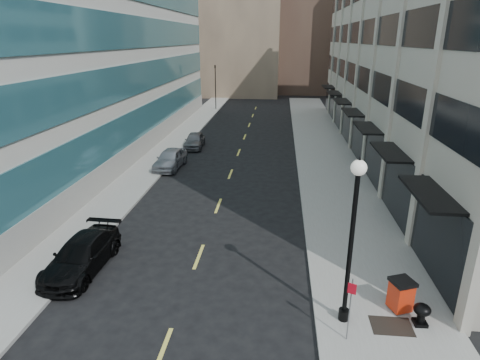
% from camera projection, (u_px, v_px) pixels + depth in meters
% --- Properties ---
extents(sidewalk_right, '(5.00, 80.00, 0.15)m').
position_uv_depth(sidewalk_right, '(333.00, 176.00, 29.06)').
color(sidewalk_right, gray).
rests_on(sidewalk_right, ground).
extents(sidewalk_left, '(3.00, 80.00, 0.15)m').
position_uv_depth(sidewalk_left, '(145.00, 170.00, 30.37)').
color(sidewalk_left, gray).
rests_on(sidewalk_left, ground).
extents(building_right, '(15.30, 46.50, 18.25)m').
position_uv_depth(building_right, '(452.00, 45.00, 31.76)').
color(building_right, '#B0AA95').
rests_on(building_right, ground).
extents(building_left, '(16.14, 46.00, 20.00)m').
position_uv_depth(building_left, '(56.00, 33.00, 34.51)').
color(building_left, beige).
rests_on(building_left, ground).
extents(skyline_tan_near, '(14.00, 18.00, 28.00)m').
position_uv_depth(skyline_tan_near, '(240.00, 11.00, 70.51)').
color(skyline_tan_near, '#977F63').
rests_on(skyline_tan_near, ground).
extents(skyline_tan_far, '(12.00, 14.00, 22.00)m').
position_uv_depth(skyline_tan_far, '(197.00, 31.00, 81.83)').
color(skyline_tan_far, '#977F63').
rests_on(skyline_tan_far, ground).
extents(skyline_stone, '(10.00, 14.00, 20.00)m').
position_uv_depth(skyline_stone, '(368.00, 35.00, 67.91)').
color(skyline_stone, '#B0AA95').
rests_on(skyline_stone, ground).
extents(grate_far, '(1.40, 1.00, 0.01)m').
position_uv_depth(grate_far, '(391.00, 326.00, 13.83)').
color(grate_far, black).
rests_on(grate_far, sidewalk_right).
extents(road_centerline, '(0.15, 68.20, 0.01)m').
position_uv_depth(road_centerline, '(225.00, 188.00, 26.97)').
color(road_centerline, '#D8CC4C').
rests_on(road_centerline, ground).
extents(traffic_signal, '(0.66, 0.66, 6.98)m').
position_uv_depth(traffic_signal, '(215.00, 68.00, 54.66)').
color(traffic_signal, black).
rests_on(traffic_signal, ground).
extents(car_black_pickup, '(2.14, 4.90, 1.40)m').
position_uv_depth(car_black_pickup, '(82.00, 255.00, 17.29)').
color(car_black_pickup, black).
rests_on(car_black_pickup, ground).
extents(car_silver_sedan, '(2.05, 4.52, 1.51)m').
position_uv_depth(car_silver_sedan, '(170.00, 159.00, 30.92)').
color(car_silver_sedan, gray).
rests_on(car_silver_sedan, ground).
extents(car_grey_sedan, '(1.80, 4.09, 1.37)m').
position_uv_depth(car_grey_sedan, '(194.00, 140.00, 36.78)').
color(car_grey_sedan, slate).
rests_on(car_grey_sedan, ground).
extents(trash_bin, '(0.99, 0.99, 1.24)m').
position_uv_depth(trash_bin, '(401.00, 294.00, 14.47)').
color(trash_bin, red).
rests_on(trash_bin, sidewalk_right).
extents(lamppost, '(0.50, 0.50, 6.02)m').
position_uv_depth(lamppost, '(352.00, 229.00, 12.99)').
color(lamppost, black).
rests_on(lamppost, sidewalk_right).
extents(sign_post, '(0.26, 0.13, 2.30)m').
position_uv_depth(sign_post, '(351.00, 301.00, 12.73)').
color(sign_post, slate).
rests_on(sign_post, sidewalk_right).
extents(urn_planter, '(0.58, 0.58, 0.81)m').
position_uv_depth(urn_planter, '(422.00, 312.00, 13.76)').
color(urn_planter, black).
rests_on(urn_planter, sidewalk_right).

